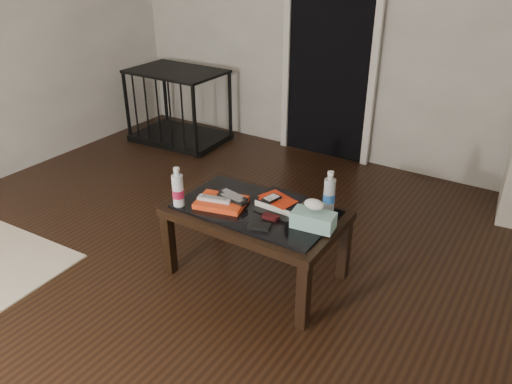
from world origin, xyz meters
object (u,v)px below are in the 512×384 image
Objects in this scene: water_bottle_left at (178,187)px; tissue_box at (313,220)px; water_bottle_right at (330,191)px; textbook at (281,201)px; coffee_table at (256,218)px; pet_crate at (179,118)px.

water_bottle_left is 1.03× the size of tissue_box.
water_bottle_right is at bearing 87.15° from tissue_box.
coffee_table is at bearing -127.33° from textbook.
water_bottle_left is 1.00× the size of water_bottle_right.
pet_crate is at bearing 147.30° from textbook.
water_bottle_left reaches higher than coffee_table.
water_bottle_right is (2.23, -1.28, 0.35)m from pet_crate.
pet_crate is at bearing 141.34° from coffee_table.
coffee_table is at bearing 27.26° from water_bottle_left.
textbook is at bearing -38.76° from pet_crate.
water_bottle_right is (0.26, 0.10, 0.10)m from textbook.
textbook is at bearing 50.36° from coffee_table.
textbook is at bearing -158.75° from water_bottle_right.
pet_crate is 3.75× the size of textbook.
coffee_table is 0.49m from water_bottle_left.
water_bottle_right is at bearing 23.56° from textbook.
textbook reaches higher than coffee_table.
pet_crate is 2.60m from water_bottle_right.
tissue_box is at bearing -85.77° from water_bottle_right.
pet_crate is at bearing 130.83° from water_bottle_left.
pet_crate is 2.29m from water_bottle_left.
textbook is at bearing 33.07° from water_bottle_left.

